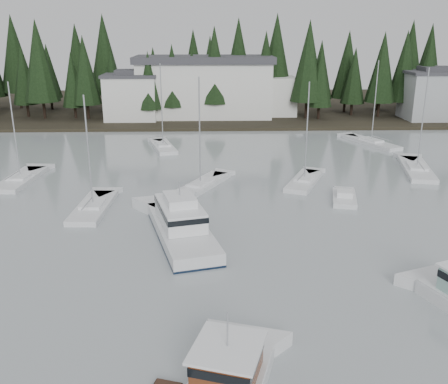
# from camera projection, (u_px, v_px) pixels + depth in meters

# --- Properties ---
(far_shore_land) EXTENTS (240.00, 54.00, 1.00)m
(far_shore_land) POSITION_uv_depth(u_px,v_px,m) (228.00, 107.00, 107.74)
(far_shore_land) COLOR black
(far_shore_land) RESTS_ON ground
(conifer_treeline) EXTENTS (200.00, 22.00, 20.00)m
(conifer_treeline) POSITION_uv_depth(u_px,v_px,m) (231.00, 115.00, 97.30)
(conifer_treeline) COLOR black
(conifer_treeline) RESTS_ON ground
(house_west) EXTENTS (9.54, 7.42, 8.75)m
(house_west) POSITION_uv_depth(u_px,v_px,m) (131.00, 96.00, 88.69)
(house_west) COLOR silver
(house_west) RESTS_ON ground
(house_east_a) EXTENTS (10.60, 8.48, 9.25)m
(house_east_a) POSITION_uv_depth(u_px,v_px,m) (433.00, 94.00, 89.17)
(house_east_a) COLOR #999EA0
(house_east_a) RESTS_ON ground
(harbor_inn) EXTENTS (29.50, 11.50, 10.90)m
(harbor_inn) POSITION_uv_depth(u_px,v_px,m) (215.00, 87.00, 91.94)
(harbor_inn) COLOR silver
(harbor_inn) RESTS_ON ground
(cabin_cruiser_center) EXTENTS (6.79, 12.82, 5.27)m
(cabin_cruiser_center) POSITION_uv_depth(u_px,v_px,m) (182.00, 227.00, 40.25)
(cabin_cruiser_center) COLOR silver
(cabin_cruiser_center) RESTS_ON ground
(sailboat_0) EXTENTS (3.46, 9.32, 11.39)m
(sailboat_0) POSITION_uv_depth(u_px,v_px,m) (21.00, 181.00, 55.14)
(sailboat_0) COLOR silver
(sailboat_0) RESTS_ON ground
(sailboat_2) EXTENTS (6.78, 9.97, 12.11)m
(sailboat_2) POSITION_uv_depth(u_px,v_px,m) (201.00, 187.00, 52.87)
(sailboat_2) COLOR silver
(sailboat_2) RESTS_ON ground
(sailboat_3) EXTENTS (4.71, 9.06, 12.21)m
(sailboat_3) POSITION_uv_depth(u_px,v_px,m) (163.00, 148.00, 70.27)
(sailboat_3) COLOR silver
(sailboat_3) RESTS_ON ground
(sailboat_4) EXTENTS (6.32, 10.57, 12.44)m
(sailboat_4) POSITION_uv_depth(u_px,v_px,m) (371.00, 143.00, 73.03)
(sailboat_4) COLOR silver
(sailboat_4) RESTS_ON ground
(sailboat_7) EXTENTS (3.15, 8.79, 11.17)m
(sailboat_7) POSITION_uv_depth(u_px,v_px,m) (93.00, 209.00, 46.45)
(sailboat_7) COLOR silver
(sailboat_7) RESTS_ON ground
(sailboat_8) EXTENTS (5.60, 8.59, 11.46)m
(sailboat_8) POSITION_uv_depth(u_px,v_px,m) (304.00, 183.00, 54.42)
(sailboat_8) COLOR silver
(sailboat_8) RESTS_ON ground
(sailboat_9) EXTENTS (5.15, 11.25, 12.51)m
(sailboat_9) POSITION_uv_depth(u_px,v_px,m) (416.00, 170.00, 59.16)
(sailboat_9) COLOR silver
(sailboat_9) RESTS_ON ground
(runabout_1) EXTENTS (3.26, 5.47, 1.42)m
(runabout_1) POSITION_uv_depth(u_px,v_px,m) (344.00, 199.00, 48.93)
(runabout_1) COLOR silver
(runabout_1) RESTS_ON ground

